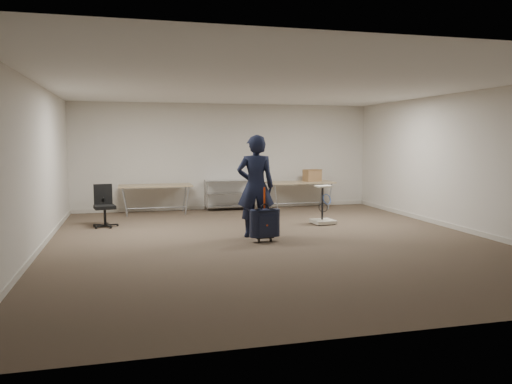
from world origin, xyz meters
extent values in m
plane|color=#403527|center=(0.00, 0.00, 0.00)|extent=(9.00, 9.00, 0.00)
plane|color=beige|center=(0.00, 4.50, 1.40)|extent=(8.00, 0.00, 8.00)
plane|color=beige|center=(0.00, -4.50, 1.40)|extent=(8.00, 0.00, 8.00)
plane|color=beige|center=(-4.00, 0.00, 1.40)|extent=(0.00, 9.00, 9.00)
plane|color=beige|center=(4.00, 0.00, 1.40)|extent=(0.00, 9.00, 9.00)
plane|color=white|center=(0.00, 0.00, 2.80)|extent=(8.00, 8.00, 0.00)
cube|color=beige|center=(0.00, 4.49, 0.05)|extent=(8.00, 0.02, 0.10)
cube|color=beige|center=(-3.99, 0.00, 0.05)|extent=(0.02, 9.00, 0.10)
cube|color=beige|center=(3.99, 0.00, 0.05)|extent=(0.02, 9.00, 0.10)
cube|color=#9F8861|center=(-1.90, 3.95, 0.71)|extent=(1.80, 0.75, 0.03)
cylinder|color=#989BA0|center=(-1.90, 3.95, 0.15)|extent=(1.50, 0.02, 0.02)
cylinder|color=#989BA0|center=(-2.65, 3.65, 0.35)|extent=(0.13, 0.04, 0.69)
cylinder|color=#989BA0|center=(-1.15, 3.65, 0.35)|extent=(0.13, 0.04, 0.69)
cylinder|color=#989BA0|center=(-2.65, 4.25, 0.35)|extent=(0.13, 0.04, 0.69)
cylinder|color=#989BA0|center=(-1.15, 4.25, 0.35)|extent=(0.13, 0.04, 0.69)
cube|color=#9F8861|center=(1.90, 3.95, 0.71)|extent=(1.80, 0.75, 0.03)
cylinder|color=#989BA0|center=(1.90, 3.95, 0.15)|extent=(1.50, 0.02, 0.02)
cylinder|color=#989BA0|center=(1.15, 3.65, 0.35)|extent=(0.13, 0.04, 0.69)
cylinder|color=#989BA0|center=(2.65, 3.65, 0.35)|extent=(0.13, 0.04, 0.69)
cylinder|color=#989BA0|center=(1.15, 4.25, 0.35)|extent=(0.13, 0.04, 0.69)
cylinder|color=#989BA0|center=(2.65, 4.25, 0.35)|extent=(0.13, 0.04, 0.69)
cylinder|color=#BABCC1|center=(-0.60, 3.98, 0.40)|extent=(0.02, 0.02, 0.80)
cylinder|color=#BABCC1|center=(0.60, 3.98, 0.40)|extent=(0.02, 0.02, 0.80)
cylinder|color=#BABCC1|center=(-0.60, 4.42, 0.40)|extent=(0.02, 0.02, 0.80)
cylinder|color=#BABCC1|center=(0.60, 4.42, 0.40)|extent=(0.02, 0.02, 0.80)
cube|color=#BABCC1|center=(0.00, 4.20, 0.10)|extent=(1.20, 0.45, 0.02)
cube|color=#BABCC1|center=(0.00, 4.20, 0.45)|extent=(1.20, 0.45, 0.02)
cube|color=#BABCC1|center=(0.00, 4.20, 0.78)|extent=(1.20, 0.45, 0.01)
imported|color=black|center=(-0.20, 0.47, 0.97)|extent=(0.78, 0.58, 1.94)
cube|color=black|center=(-0.16, -0.03, 0.35)|extent=(0.38, 0.24, 0.50)
cube|color=black|center=(-0.16, -0.01, 0.08)|extent=(0.34, 0.17, 0.03)
cylinder|color=black|center=(-0.27, -0.04, 0.03)|extent=(0.03, 0.07, 0.07)
cylinder|color=black|center=(-0.04, -0.02, 0.03)|extent=(0.03, 0.07, 0.07)
torus|color=black|center=(-0.16, -0.03, 0.62)|extent=(0.16, 0.04, 0.16)
cube|color=#DB3E0B|center=(-0.16, -0.01, 0.81)|extent=(0.03, 0.01, 0.38)
cylinder|color=black|center=(-3.05, 2.29, 0.04)|extent=(0.55, 0.55, 0.08)
cylinder|color=black|center=(-3.05, 2.29, 0.23)|extent=(0.05, 0.05, 0.36)
cube|color=black|center=(-3.05, 2.29, 0.43)|extent=(0.49, 0.49, 0.07)
cube|color=black|center=(-3.08, 2.48, 0.68)|extent=(0.39, 0.12, 0.44)
cube|color=#EDE9CB|center=(1.60, 1.51, 0.06)|extent=(0.50, 0.50, 0.07)
cylinder|color=black|center=(1.41, 1.32, 0.02)|extent=(0.06, 0.06, 0.04)
cylinder|color=black|center=(1.60, 1.56, 0.46)|extent=(0.05, 0.05, 0.74)
cube|color=#EDE9CB|center=(1.60, 1.51, 0.83)|extent=(0.35, 0.31, 0.04)
torus|color=blue|center=(1.65, 1.44, 0.56)|extent=(0.24, 0.12, 0.23)
cube|color=brown|center=(2.28, 4.03, 0.89)|extent=(0.48, 0.40, 0.32)
camera|label=1|loc=(-2.51, -8.66, 1.85)|focal=35.00mm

